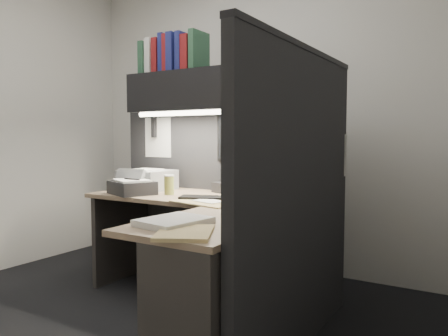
% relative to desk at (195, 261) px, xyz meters
% --- Properties ---
extents(floor, '(3.50, 3.50, 0.00)m').
position_rel_desk_xyz_m(floor, '(-0.43, 0.00, -0.44)').
color(floor, black).
rests_on(floor, ground).
extents(wall_back, '(3.50, 0.04, 2.70)m').
position_rel_desk_xyz_m(wall_back, '(-0.43, 1.50, 0.91)').
color(wall_back, silver).
rests_on(wall_back, floor).
extents(partition_back, '(1.90, 0.06, 1.60)m').
position_rel_desk_xyz_m(partition_back, '(-0.40, 0.93, 0.36)').
color(partition_back, black).
rests_on(partition_back, floor).
extents(partition_right, '(0.06, 1.50, 1.60)m').
position_rel_desk_xyz_m(partition_right, '(0.55, 0.18, 0.36)').
color(partition_right, black).
rests_on(partition_right, floor).
extents(desk, '(1.70, 1.53, 0.73)m').
position_rel_desk_xyz_m(desk, '(0.00, 0.00, 0.00)').
color(desk, '#937B5D').
rests_on(desk, floor).
extents(overhead_shelf, '(1.55, 0.34, 0.30)m').
position_rel_desk_xyz_m(overhead_shelf, '(-0.30, 0.75, 1.06)').
color(overhead_shelf, black).
rests_on(overhead_shelf, partition_back).
extents(task_light_tube, '(1.32, 0.04, 0.04)m').
position_rel_desk_xyz_m(task_light_tube, '(-0.30, 0.61, 0.89)').
color(task_light_tube, white).
rests_on(task_light_tube, overhead_shelf).
extents(monitor, '(0.53, 0.38, 0.60)m').
position_rel_desk_xyz_m(monitor, '(-0.17, 0.82, 0.53)').
color(monitor, black).
rests_on(monitor, desk).
extents(keyboard, '(0.46, 0.30, 0.02)m').
position_rel_desk_xyz_m(keyboard, '(-0.18, 0.45, 0.30)').
color(keyboard, black).
rests_on(keyboard, desk).
extents(mousepad, '(0.21, 0.19, 0.00)m').
position_rel_desk_xyz_m(mousepad, '(0.31, 0.40, 0.29)').
color(mousepad, navy).
rests_on(mousepad, desk).
extents(mouse, '(0.10, 0.13, 0.04)m').
position_rel_desk_xyz_m(mouse, '(0.31, 0.41, 0.31)').
color(mouse, black).
rests_on(mouse, mousepad).
extents(telephone, '(0.29, 0.30, 0.09)m').
position_rel_desk_xyz_m(telephone, '(0.21, 0.70, 0.33)').
color(telephone, '#C3BC96').
rests_on(telephone, desk).
extents(coffee_cup, '(0.09, 0.09, 0.13)m').
position_rel_desk_xyz_m(coffee_cup, '(-0.59, 0.50, 0.35)').
color(coffee_cup, gold).
rests_on(coffee_cup, desk).
extents(printer, '(0.40, 0.35, 0.16)m').
position_rel_desk_xyz_m(printer, '(-0.95, 0.67, 0.37)').
color(printer, gray).
rests_on(printer, desk).
extents(notebook_stack, '(0.40, 0.37, 0.10)m').
position_rel_desk_xyz_m(notebook_stack, '(-0.84, 0.38, 0.34)').
color(notebook_stack, black).
rests_on(notebook_stack, desk).
extents(open_folder, '(0.50, 0.37, 0.01)m').
position_rel_desk_xyz_m(open_folder, '(-0.12, 0.32, 0.29)').
color(open_folder, tan).
rests_on(open_folder, desk).
extents(paper_stack_a, '(0.30, 0.27, 0.05)m').
position_rel_desk_xyz_m(paper_stack_a, '(0.36, 0.04, 0.31)').
color(paper_stack_a, white).
rests_on(paper_stack_a, desk).
extents(paper_stack_b, '(0.30, 0.35, 0.03)m').
position_rel_desk_xyz_m(paper_stack_b, '(0.13, -0.36, 0.30)').
color(paper_stack_b, white).
rests_on(paper_stack_b, desk).
extents(manila_stack, '(0.34, 0.37, 0.02)m').
position_rel_desk_xyz_m(manila_stack, '(0.30, -0.51, 0.30)').
color(manila_stack, tan).
rests_on(manila_stack, desk).
extents(binder_row, '(0.55, 0.25, 0.31)m').
position_rel_desk_xyz_m(binder_row, '(-0.73, 0.74, 1.35)').
color(binder_row, '#244933').
rests_on(binder_row, overhead_shelf).
extents(pinned_papers, '(1.76, 1.31, 0.51)m').
position_rel_desk_xyz_m(pinned_papers, '(-0.00, 0.56, 0.61)').
color(pinned_papers, white).
rests_on(pinned_papers, partition_back).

